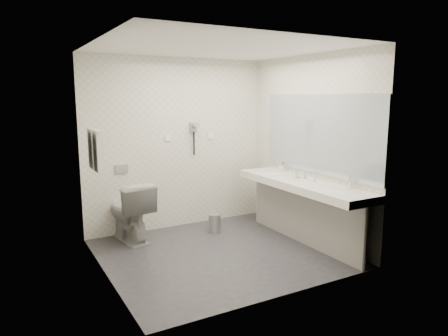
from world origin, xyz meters
TOP-DOWN VIEW (x-y plane):
  - floor at (0.00, 0.00)m, footprint 2.80×2.80m
  - ceiling at (0.00, 0.00)m, footprint 2.80×2.80m
  - wall_back at (0.00, 1.30)m, footprint 2.80×0.00m
  - wall_front at (0.00, -1.30)m, footprint 2.80×0.00m
  - wall_left at (-1.40, 0.00)m, footprint 0.00×2.60m
  - wall_right at (1.40, 0.00)m, footprint 0.00×2.60m
  - vanity_counter at (1.12, -0.20)m, footprint 0.55×2.20m
  - vanity_panel at (1.15, -0.20)m, footprint 0.03×2.15m
  - vanity_post_near at (1.18, -1.24)m, footprint 0.06×0.06m
  - vanity_post_far at (1.18, 0.84)m, footprint 0.06×0.06m
  - mirror at (1.39, -0.20)m, footprint 0.02×2.20m
  - basin_near at (1.12, -0.85)m, footprint 0.40×0.31m
  - basin_far at (1.12, 0.45)m, footprint 0.40×0.31m
  - faucet_near at (1.32, -0.85)m, footprint 0.04×0.04m
  - faucet_far at (1.32, 0.45)m, footprint 0.04×0.04m
  - soap_bottle_a at (1.25, -0.09)m, footprint 0.06×0.06m
  - soap_bottle_c at (1.24, -0.31)m, footprint 0.04×0.04m
  - glass_left at (1.21, -0.01)m, footprint 0.07×0.07m
  - toilet at (-0.84, 1.00)m, footprint 0.57×0.87m
  - flush_plate at (-0.85, 1.29)m, footprint 0.18×0.02m
  - pedal_bin at (0.32, 0.74)m, footprint 0.22×0.22m
  - bin_lid at (0.32, 0.74)m, footprint 0.18×0.18m
  - towel_rail at (-1.35, 0.55)m, footprint 0.02×0.62m
  - towel_near at (-1.34, 0.41)m, footprint 0.07×0.24m
  - towel_far at (-1.34, 0.69)m, footprint 0.07×0.24m
  - dryer_cradle at (0.25, 1.27)m, footprint 0.10×0.04m
  - dryer_barrel at (0.25, 1.20)m, footprint 0.08×0.14m
  - dryer_cord at (0.25, 1.26)m, footprint 0.02×0.02m
  - switch_plate_a at (-0.15, 1.29)m, footprint 0.09×0.02m
  - switch_plate_b at (0.55, 1.29)m, footprint 0.09×0.02m

SIDE VIEW (x-z plane):
  - floor at x=0.00m, z-range 0.00..0.00m
  - pedal_bin at x=0.32m, z-range 0.00..0.25m
  - bin_lid at x=0.32m, z-range 0.25..0.27m
  - vanity_panel at x=1.15m, z-range 0.00..0.75m
  - vanity_post_near at x=1.18m, z-range 0.00..0.75m
  - vanity_post_far at x=1.18m, z-range 0.00..0.75m
  - toilet at x=-0.84m, z-range 0.00..0.82m
  - vanity_counter at x=1.12m, z-range 0.75..0.85m
  - basin_near at x=1.12m, z-range 0.81..0.86m
  - basin_far at x=1.12m, z-range 0.81..0.86m
  - glass_left at x=1.21m, z-range 0.85..0.95m
  - soap_bottle_c at x=1.24m, z-range 0.85..0.96m
  - soap_bottle_a at x=1.25m, z-range 0.85..0.96m
  - faucet_near at x=1.32m, z-range 0.85..1.00m
  - faucet_far at x=1.32m, z-range 0.85..1.00m
  - flush_plate at x=-0.85m, z-range 0.89..1.01m
  - wall_back at x=0.00m, z-range -0.15..2.65m
  - wall_front at x=0.00m, z-range -0.15..2.65m
  - wall_left at x=-1.40m, z-range -0.05..2.55m
  - wall_right at x=1.40m, z-range -0.05..2.55m
  - dryer_cord at x=0.25m, z-range 1.07..1.43m
  - towel_near at x=-1.34m, z-range 1.09..1.57m
  - towel_far at x=-1.34m, z-range 1.09..1.57m
  - switch_plate_a at x=-0.15m, z-range 1.31..1.40m
  - switch_plate_b at x=0.55m, z-range 1.31..1.40m
  - mirror at x=1.39m, z-range 0.92..1.98m
  - dryer_cradle at x=0.25m, z-range 1.43..1.57m
  - dryer_barrel at x=0.25m, z-range 1.49..1.57m
  - towel_rail at x=-1.35m, z-range 1.54..1.56m
  - ceiling at x=0.00m, z-range 2.50..2.50m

